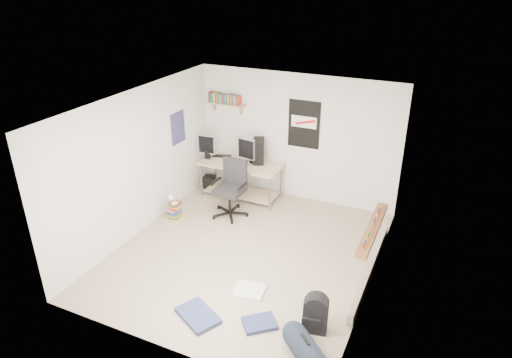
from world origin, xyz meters
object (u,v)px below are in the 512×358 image
at_px(backpack, 315,316).
at_px(book_stack, 175,210).
at_px(office_chair, 229,192).
at_px(desk, 241,180).
at_px(duffel_bag, 305,350).

height_order(backpack, book_stack, backpack).
distance_m(backpack, book_stack, 3.66).
distance_m(office_chair, book_stack, 1.08).
xyz_separation_m(desk, backpack, (2.51, -2.93, -0.16)).
relative_size(desk, office_chair, 1.50).
height_order(desk, book_stack, desk).
height_order(desk, office_chair, office_chair).
xyz_separation_m(office_chair, duffel_bag, (2.42, -2.70, -0.35)).
bearing_deg(duffel_bag, office_chair, 174.53).
height_order(office_chair, book_stack, office_chair).
height_order(office_chair, backpack, office_chair).
relative_size(duffel_bag, book_stack, 1.40).
bearing_deg(book_stack, office_chair, 29.48).
distance_m(office_chair, duffel_bag, 3.64).
bearing_deg(backpack, duffel_bag, -96.87).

